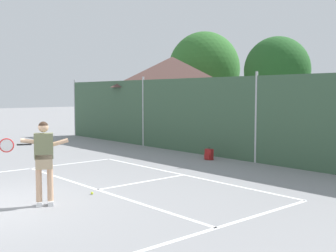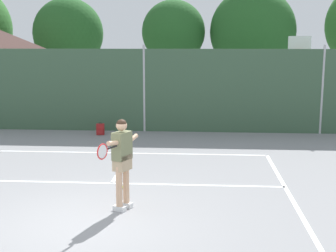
% 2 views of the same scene
% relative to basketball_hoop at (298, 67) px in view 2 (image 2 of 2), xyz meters
% --- Properties ---
extents(ground_plane, '(120.00, 120.00, 0.00)m').
position_rel_basketball_hoop_xyz_m(ground_plane, '(-6.03, -11.08, -2.31)').
color(ground_plane, gray).
extents(court_markings, '(8.30, 11.10, 0.01)m').
position_rel_basketball_hoop_xyz_m(court_markings, '(-6.03, -10.43, -2.31)').
color(court_markings, white).
rests_on(court_markings, ground).
extents(chainlink_fence, '(26.09, 0.09, 3.23)m').
position_rel_basketball_hoop_xyz_m(chainlink_fence, '(-6.03, -2.08, -0.77)').
color(chainlink_fence, '#38563D').
rests_on(chainlink_fence, ground).
extents(basketball_hoop, '(0.90, 0.67, 3.55)m').
position_rel_basketball_hoop_xyz_m(basketball_hoop, '(0.00, 0.00, 0.00)').
color(basketball_hoop, '#284CB2').
rests_on(basketball_hoop, ground).
extents(treeline_backdrop, '(27.33, 4.61, 6.64)m').
position_rel_basketball_hoop_xyz_m(treeline_backdrop, '(-6.36, 6.85, 1.67)').
color(treeline_backdrop, brown).
rests_on(treeline_backdrop, ground).
extents(tennis_player, '(0.59, 1.36, 1.85)m').
position_rel_basketball_hoop_xyz_m(tennis_player, '(-5.48, -10.29, -1.20)').
color(tennis_player, silver).
rests_on(tennis_player, ground).
extents(tennis_ball, '(0.07, 0.07, 0.07)m').
position_rel_basketball_hoop_xyz_m(tennis_ball, '(-5.69, -8.96, -2.28)').
color(tennis_ball, '#CCE033').
rests_on(tennis_ball, ground).
extents(backpack_red, '(0.30, 0.26, 0.46)m').
position_rel_basketball_hoop_xyz_m(backpack_red, '(-7.55, -2.87, -2.12)').
color(backpack_red, maroon).
rests_on(backpack_red, ground).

